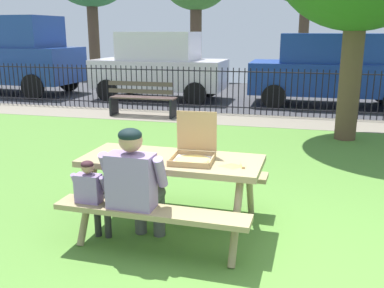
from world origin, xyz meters
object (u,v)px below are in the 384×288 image
(picnic_table_foreground, at_px, (172,174))
(park_bench_left, at_px, (142,99))
(pizza_box_open, at_px, (194,151))
(parked_car_center, at_px, (332,69))
(parked_car_far_left, at_px, (7,53))
(child_at_table, at_px, (93,194))
(parked_car_left, at_px, (160,65))
(adult_at_table, at_px, (136,183))
(pizza_slice_on_table, at_px, (234,166))

(picnic_table_foreground, height_order, park_bench_left, park_bench_left)
(pizza_box_open, xyz_separation_m, parked_car_center, (1.79, 8.44, 0.15))
(picnic_table_foreground, height_order, pizza_box_open, pizza_box_open)
(parked_car_far_left, bearing_deg, child_at_table, -50.10)
(parked_car_left, distance_m, parked_car_center, 4.91)
(picnic_table_foreground, relative_size, pizza_box_open, 4.00)
(park_bench_left, xyz_separation_m, parked_car_center, (4.47, 2.69, 0.59))
(adult_at_table, distance_m, child_at_table, 0.45)
(parked_car_center, bearing_deg, adult_at_table, -103.96)
(parked_car_left, xyz_separation_m, parked_car_center, (4.91, -0.00, -0.01))
(pizza_slice_on_table, distance_m, parked_car_center, 8.66)
(child_at_table, relative_size, park_bench_left, 0.54)
(pizza_box_open, relative_size, parked_car_center, 0.10)
(picnic_table_foreground, xyz_separation_m, adult_at_table, (-0.20, -0.49, 0.06))
(parked_car_left, bearing_deg, adult_at_table, -73.20)
(adult_at_table, relative_size, parked_car_center, 0.27)
(parked_car_far_left, distance_m, parked_car_center, 10.12)
(pizza_slice_on_table, distance_m, parked_car_far_left, 12.24)
(pizza_box_open, relative_size, adult_at_table, 0.39)
(picnic_table_foreground, height_order, pizza_slice_on_table, pizza_slice_on_table)
(pizza_slice_on_table, xyz_separation_m, parked_car_far_left, (-8.75, 8.55, 0.53))
(picnic_table_foreground, bearing_deg, pizza_box_open, -3.98)
(picnic_table_foreground, distance_m, pizza_box_open, 0.35)
(pizza_box_open, height_order, parked_car_left, parked_car_left)
(parked_car_far_left, distance_m, parked_car_left, 5.22)
(parked_car_left, bearing_deg, child_at_table, -75.80)
(child_at_table, relative_size, parked_car_left, 0.22)
(park_bench_left, distance_m, parked_car_center, 5.25)
(pizza_slice_on_table, bearing_deg, parked_car_far_left, 135.66)
(pizza_box_open, distance_m, child_at_table, 1.04)
(pizza_slice_on_table, xyz_separation_m, parked_car_left, (-3.54, 8.55, 0.23))
(picnic_table_foreground, distance_m, parked_car_center, 8.67)
(park_bench_left, distance_m, parked_car_far_left, 6.32)
(adult_at_table, bearing_deg, parked_car_far_left, 131.53)
(adult_at_table, distance_m, parked_car_left, 9.32)
(park_bench_left, height_order, parked_car_left, parked_car_left)
(pizza_box_open, xyz_separation_m, parked_car_left, (-3.12, 8.44, 0.15))
(child_at_table, xyz_separation_m, park_bench_left, (-1.82, 6.24, -0.10))
(picnic_table_foreground, xyz_separation_m, parked_car_center, (2.02, 8.43, 0.41))
(child_at_table, bearing_deg, parked_car_center, 73.48)
(parked_car_far_left, bearing_deg, adult_at_table, -48.47)
(pizza_slice_on_table, xyz_separation_m, adult_at_table, (-0.85, -0.37, -0.12))
(pizza_box_open, bearing_deg, parked_car_center, 78.02)
(adult_at_table, relative_size, parked_car_far_left, 0.25)
(adult_at_table, bearing_deg, parked_car_left, 106.80)
(adult_at_table, xyz_separation_m, child_at_table, (-0.43, -0.01, -0.14))
(pizza_slice_on_table, relative_size, child_at_table, 0.28)
(parked_car_far_left, bearing_deg, parked_car_center, 0.00)
(child_at_table, bearing_deg, parked_car_left, 104.20)
(parked_car_far_left, bearing_deg, picnic_table_foreground, -46.14)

